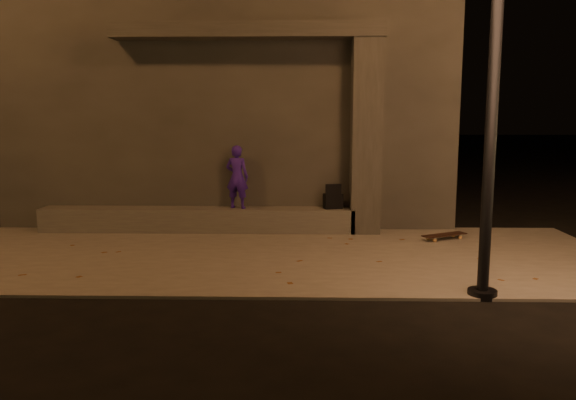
{
  "coord_description": "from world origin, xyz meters",
  "views": [
    {
      "loc": [
        0.49,
        -6.82,
        2.25
      ],
      "look_at": [
        0.28,
        2.0,
        0.91
      ],
      "focal_mm": 35.0,
      "sensor_mm": 36.0,
      "label": 1
    }
  ],
  "objects_px": {
    "column": "(366,137)",
    "backpack": "(333,200)",
    "skateboarder": "(237,177)",
    "skateboard": "(444,235)"
  },
  "relations": [
    {
      "from": "column",
      "to": "skateboard",
      "type": "bearing_deg",
      "value": -25.39
    },
    {
      "from": "column",
      "to": "backpack",
      "type": "xyz_separation_m",
      "value": [
        -0.6,
        0.0,
        -1.18
      ]
    },
    {
      "from": "column",
      "to": "backpack",
      "type": "bearing_deg",
      "value": 180.0
    },
    {
      "from": "skateboarder",
      "to": "skateboard",
      "type": "relative_size",
      "value": 1.37
    },
    {
      "from": "column",
      "to": "skateboard",
      "type": "distance_m",
      "value": 2.29
    },
    {
      "from": "backpack",
      "to": "skateboard",
      "type": "height_order",
      "value": "backpack"
    },
    {
      "from": "skateboarder",
      "to": "backpack",
      "type": "relative_size",
      "value": 2.5
    },
    {
      "from": "column",
      "to": "backpack",
      "type": "height_order",
      "value": "column"
    },
    {
      "from": "column",
      "to": "skateboarder",
      "type": "relative_size",
      "value": 2.99
    },
    {
      "from": "skateboarder",
      "to": "backpack",
      "type": "height_order",
      "value": "skateboarder"
    }
  ]
}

